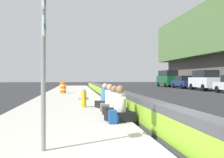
% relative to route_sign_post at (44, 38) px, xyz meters
% --- Properties ---
extents(ground_plane, '(160.00, 160.00, 0.00)m').
position_rel_route_sign_post_xyz_m(ground_plane, '(0.06, -2.75, -2.23)').
color(ground_plane, '#2B2B2D').
rests_on(ground_plane, ground).
extents(sidewalk_strip, '(80.00, 4.40, 0.14)m').
position_rel_route_sign_post_xyz_m(sidewalk_strip, '(0.06, -0.10, -2.16)').
color(sidewalk_strip, '#B5B2A8').
rests_on(sidewalk_strip, ground_plane).
extents(jersey_barrier, '(76.00, 0.45, 0.85)m').
position_rel_route_sign_post_xyz_m(jersey_barrier, '(0.06, -2.75, -1.81)').
color(jersey_barrier, '#47474C').
rests_on(jersey_barrier, ground_plane).
extents(route_sign_post, '(0.44, 0.09, 3.60)m').
position_rel_route_sign_post_xyz_m(route_sign_post, '(0.00, 0.00, 0.00)').
color(route_sign_post, gray).
rests_on(route_sign_post, sidewalk_strip).
extents(fire_hydrant, '(0.26, 0.46, 0.88)m').
position_rel_route_sign_post_xyz_m(fire_hydrant, '(7.36, -0.94, -1.65)').
color(fire_hydrant, gold).
rests_on(fire_hydrant, sidewalk_strip).
extents(seated_person_foreground, '(0.87, 0.95, 1.11)m').
position_rel_route_sign_post_xyz_m(seated_person_foreground, '(3.24, -1.95, -1.75)').
color(seated_person_foreground, black).
rests_on(seated_person_foreground, sidewalk_strip).
extents(seated_person_middle, '(0.74, 0.84, 1.07)m').
position_rel_route_sign_post_xyz_m(seated_person_middle, '(4.62, -1.97, -1.76)').
color(seated_person_middle, black).
rests_on(seated_person_middle, sidewalk_strip).
extents(seated_person_rear, '(0.71, 0.82, 1.09)m').
position_rel_route_sign_post_xyz_m(seated_person_rear, '(5.93, -1.96, -1.75)').
color(seated_person_rear, '#706651').
rests_on(seated_person_rear, sidewalk_strip).
extents(seated_person_far, '(0.83, 0.91, 1.09)m').
position_rel_route_sign_post_xyz_m(seated_person_far, '(7.18, -1.90, -1.75)').
color(seated_person_far, black).
rests_on(seated_person_far, sidewalk_strip).
extents(backpack, '(0.32, 0.28, 0.40)m').
position_rel_route_sign_post_xyz_m(backpack, '(2.80, -1.68, -1.90)').
color(backpack, navy).
rests_on(backpack, sidewalk_strip).
extents(construction_barrel, '(0.54, 0.54, 0.95)m').
position_rel_route_sign_post_xyz_m(construction_barrel, '(18.62, 0.51, -1.61)').
color(construction_barrel, orange).
rests_on(construction_barrel, sidewalk_strip).
extents(parked_car_midline, '(4.81, 2.08, 2.28)m').
position_rel_route_sign_post_xyz_m(parked_car_midline, '(24.27, -15.04, -1.05)').
color(parked_car_midline, silver).
rests_on(parked_car_midline, ground_plane).
extents(parked_car_far, '(4.53, 2.01, 1.71)m').
position_rel_route_sign_post_xyz_m(parked_car_far, '(30.26, -14.97, -1.37)').
color(parked_car_far, navy).
rests_on(parked_car_far, ground_plane).
extents(parked_car_farther, '(5.15, 2.20, 2.56)m').
position_rel_route_sign_post_xyz_m(parked_car_farther, '(36.43, -14.81, -0.88)').
color(parked_car_farther, '#145128').
rests_on(parked_car_farther, ground_plane).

